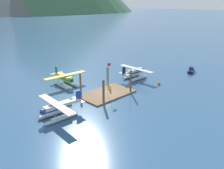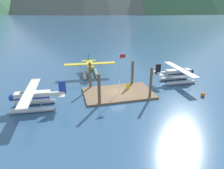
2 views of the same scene
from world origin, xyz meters
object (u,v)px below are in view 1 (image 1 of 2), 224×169
flagpole (108,75)px  seaplane_yellow_bow_left (65,79)px  fuel_drum (110,87)px  mooring_buoy (159,83)px  boat_navy_open_se (191,70)px  seaplane_cream_port_aft (58,109)px  seaplane_silver_stbd_fwd (135,73)px

flagpole → seaplane_yellow_bow_left: (-3.33, 10.98, -2.81)m
flagpole → fuel_drum: flagpole is taller
fuel_drum → mooring_buoy: 12.31m
fuel_drum → boat_navy_open_se: boat_navy_open_se is taller
seaplane_yellow_bow_left → seaplane_cream_port_aft: bearing=-128.2°
seaplane_silver_stbd_fwd → flagpole: bearing=-167.0°
flagpole → boat_navy_open_se: flagpole is taller
flagpole → seaplane_silver_stbd_fwd: (12.34, 2.86, -2.81)m
seaplane_yellow_bow_left → seaplane_silver_stbd_fwd: size_ratio=1.00×
fuel_drum → seaplane_cream_port_aft: bearing=-168.4°
fuel_drum → boat_navy_open_se: (26.37, -5.72, -0.25)m
seaplane_silver_stbd_fwd → seaplane_cream_port_aft: bearing=-169.9°
seaplane_yellow_bow_left → mooring_buoy: bearing=-42.9°
seaplane_yellow_bow_left → boat_navy_open_se: bearing=-25.9°
flagpole → fuel_drum: size_ratio=7.54×
flagpole → fuel_drum: (1.84, 1.40, -3.64)m
mooring_buoy → seaplane_yellow_bow_left: 22.14m
seaplane_cream_port_aft → seaplane_silver_stbd_fwd: (25.65, 4.56, 0.00)m
seaplane_yellow_bow_left → seaplane_silver_stbd_fwd: 17.65m
flagpole → fuel_drum: 4.32m
seaplane_cream_port_aft → boat_navy_open_se: size_ratio=2.25×
flagpole → mooring_buoy: size_ratio=9.51×
flagpole → fuel_drum: bearing=37.3°
fuel_drum → mooring_buoy: fuel_drum is taller
fuel_drum → seaplane_silver_stbd_fwd: seaplane_silver_stbd_fwd is taller
mooring_buoy → boat_navy_open_se: bearing=-0.9°
seaplane_yellow_bow_left → boat_navy_open_se: 35.07m
mooring_buoy → seaplane_silver_stbd_fwd: (-0.52, 6.94, 1.23)m
flagpole → seaplane_silver_stbd_fwd: size_ratio=0.64×
seaplane_silver_stbd_fwd → mooring_buoy: bearing=-85.7°
fuel_drum → boat_navy_open_se: size_ratio=0.19×
mooring_buoy → seaplane_cream_port_aft: (-26.17, 2.39, 1.23)m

